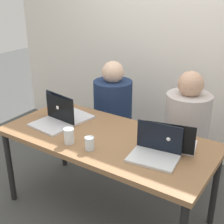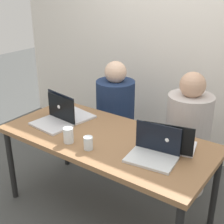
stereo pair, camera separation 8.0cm
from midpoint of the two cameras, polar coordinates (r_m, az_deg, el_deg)
ground_plane at (r=2.83m, az=-1.77°, el=-17.45°), size 12.00×12.00×0.00m
back_wall at (r=3.40m, az=11.37°, el=11.17°), size 4.50×0.10×2.33m
desk at (r=2.46m, az=-1.96°, el=-5.77°), size 1.68×0.79×0.71m
person_on_left at (r=3.24m, az=-0.55°, el=-1.48°), size 0.42×0.42×1.12m
person_on_right at (r=2.91m, az=12.48°, el=-4.85°), size 0.40×0.40×1.14m
laptop_front_right at (r=2.15m, az=6.85°, el=-7.10°), size 0.35×0.28×0.22m
laptop_back_left at (r=2.77m, az=-8.91°, el=-0.08°), size 0.39×0.31×0.24m
laptop_front_left at (r=2.65m, az=-11.46°, el=-1.39°), size 0.35×0.28×0.23m
laptop_back_right at (r=2.28m, az=9.65°, el=-5.44°), size 0.40×0.31×0.22m
water_glass_center at (r=2.24m, az=-5.15°, el=-5.89°), size 0.07×0.07×0.10m
water_glass_left at (r=2.34m, az=-8.83°, el=-4.53°), size 0.08×0.08×0.12m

